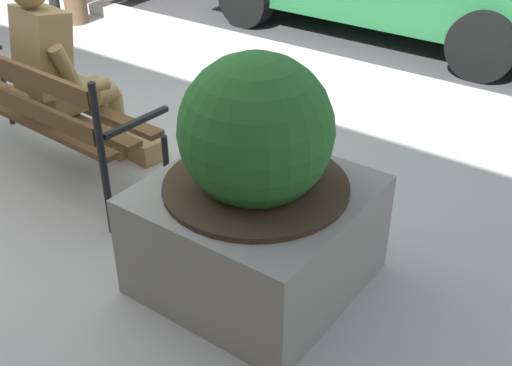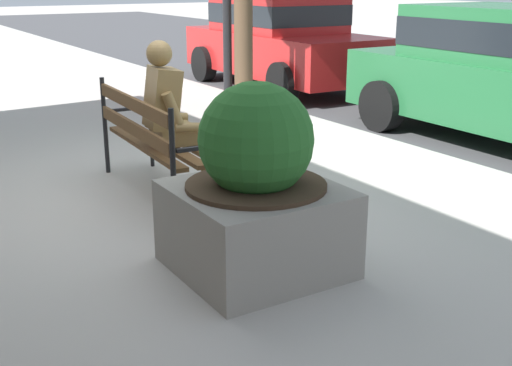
# 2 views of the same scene
# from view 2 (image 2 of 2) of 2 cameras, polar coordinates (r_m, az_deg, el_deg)

# --- Properties ---
(ground_plane) EXTENTS (80.00, 80.00, 0.00)m
(ground_plane) POSITION_cam_2_polar(r_m,az_deg,el_deg) (5.97, -9.33, -1.10)
(ground_plane) COLOR #ADA8A0
(curb_stone) EXTENTS (60.00, 0.20, 0.12)m
(curb_stone) POSITION_cam_2_polar(r_m,az_deg,el_deg) (7.48, 11.60, 3.06)
(curb_stone) COLOR #B2AFA8
(curb_stone) RESTS_ON ground
(park_bench) EXTENTS (1.82, 0.61, 0.95)m
(park_bench) POSITION_cam_2_polar(r_m,az_deg,el_deg) (5.86, -9.00, 4.09)
(park_bench) COLOR brown
(park_bench) RESTS_ON ground
(bronze_statue_seated) EXTENTS (0.71, 0.78, 1.37)m
(bronze_statue_seated) POSITION_cam_2_polar(r_m,az_deg,el_deg) (5.79, -6.62, 5.29)
(bronze_statue_seated) COLOR olive
(bronze_statue_seated) RESTS_ON ground
(concrete_planter) EXTENTS (1.02, 1.02, 1.26)m
(concrete_planter) POSITION_cam_2_polar(r_m,az_deg,el_deg) (4.28, 0.00, -0.87)
(concrete_planter) COLOR gray
(concrete_planter) RESTS_ON ground
(parked_car_red) EXTENTS (4.11, 1.95, 1.56)m
(parked_car_red) POSITION_cam_2_polar(r_m,az_deg,el_deg) (11.71, 2.09, 12.39)
(parked_car_red) COLOR #B21E1E
(parked_car_red) RESTS_ON ground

